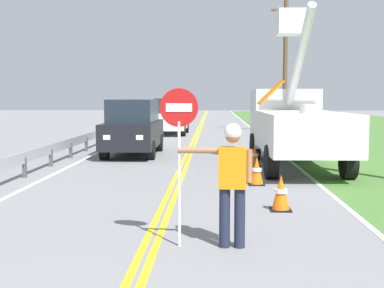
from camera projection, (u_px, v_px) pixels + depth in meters
name	position (u px, v px, depth m)	size (l,w,h in m)	color
centerline_yellow_left	(190.00, 147.00, 22.63)	(0.11, 110.00, 0.01)	yellow
centerline_yellow_right	(194.00, 147.00, 22.62)	(0.11, 110.00, 0.01)	yellow
edge_line_right	(274.00, 147.00, 22.48)	(0.12, 110.00, 0.01)	silver
edge_line_left	(111.00, 146.00, 22.77)	(0.12, 110.00, 0.01)	silver
flagger_worker	(232.00, 177.00, 7.48)	(1.09, 0.26, 1.83)	#1E2338
stop_sign_paddle	(179.00, 131.00, 7.48)	(0.56, 0.04, 2.33)	silver
utility_bucket_truck	(294.00, 122.00, 16.25)	(2.67, 6.85, 5.02)	silver
oncoming_suv_nearest	(133.00, 127.00, 19.42)	(1.94, 4.62, 2.10)	black
oncoming_suv_second	(171.00, 116.00, 30.08)	(1.96, 4.63, 2.10)	silver
utility_pole_mid	(285.00, 64.00, 31.75)	(1.80, 0.28, 8.08)	brown
traffic_cone_lead	(281.00, 193.00, 9.98)	(0.40, 0.40, 0.70)	orange
traffic_cone_mid	(257.00, 172.00, 12.89)	(0.40, 0.40, 0.70)	orange
traffic_cone_tail	(255.00, 156.00, 16.18)	(0.40, 0.40, 0.70)	orange
guardrail_left_shoulder	(79.00, 141.00, 19.68)	(0.10, 32.00, 0.71)	#9EA0A3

